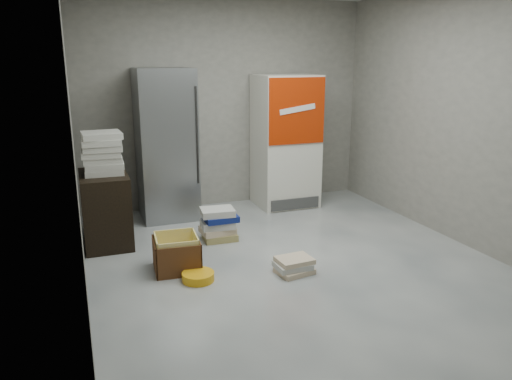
{
  "coord_description": "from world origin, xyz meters",
  "views": [
    {
      "loc": [
        -1.99,
        -4.13,
        2.03
      ],
      "look_at": [
        -0.21,
        0.7,
        0.65
      ],
      "focal_mm": 35.0,
      "sensor_mm": 36.0,
      "label": 1
    }
  ],
  "objects": [
    {
      "name": "supply_box_stack",
      "position": [
        -1.72,
        1.4,
        1.03
      ],
      "size": [
        0.44,
        0.44,
        0.45
      ],
      "color": "silver",
      "rests_on": "wood_shelf"
    },
    {
      "name": "phonebook_stack_main",
      "position": [
        -0.53,
        1.06,
        0.19
      ],
      "size": [
        0.42,
        0.33,
        0.37
      ],
      "rotation": [
        0.0,
        0.0,
        0.0
      ],
      "color": "#9E8F53",
      "rests_on": "ground"
    },
    {
      "name": "cardboard_box",
      "position": [
        -1.15,
        0.41,
        0.14
      ],
      "size": [
        0.47,
        0.47,
        0.35
      ],
      "rotation": [
        0.0,
        0.0,
        -0.08
      ],
      "color": "yellow",
      "rests_on": "ground"
    },
    {
      "name": "phonebook_stack_side",
      "position": [
        -0.1,
        -0.07,
        0.08
      ],
      "size": [
        0.38,
        0.32,
        0.15
      ],
      "rotation": [
        0.0,
        0.0,
        0.18
      ],
      "color": "beige",
      "rests_on": "ground"
    },
    {
      "name": "ground",
      "position": [
        0.0,
        0.0,
        0.0
      ],
      "size": [
        5.0,
        5.0,
        0.0
      ],
      "primitive_type": "plane",
      "color": "beige",
      "rests_on": "ground"
    },
    {
      "name": "bucket_lid",
      "position": [
        -1.02,
        0.08,
        0.04
      ],
      "size": [
        0.39,
        0.39,
        0.08
      ],
      "primitive_type": "cylinder",
      "rotation": [
        0.0,
        0.0,
        -0.36
      ],
      "color": "#F3AB12",
      "rests_on": "ground"
    },
    {
      "name": "steel_fridge",
      "position": [
        -0.9,
        2.13,
        0.95
      ],
      "size": [
        0.7,
        0.72,
        1.9
      ],
      "color": "gray",
      "rests_on": "ground"
    },
    {
      "name": "room_shell",
      "position": [
        0.0,
        0.0,
        1.8
      ],
      "size": [
        4.04,
        5.04,
        2.82
      ],
      "color": "gray",
      "rests_on": "ground"
    },
    {
      "name": "wood_shelf",
      "position": [
        -1.73,
        1.4,
        0.4
      ],
      "size": [
        0.5,
        0.8,
        0.8
      ],
      "primitive_type": "cube",
      "color": "black",
      "rests_on": "ground"
    },
    {
      "name": "coke_cooler",
      "position": [
        0.75,
        2.12,
        0.9
      ],
      "size": [
        0.8,
        0.73,
        1.8
      ],
      "color": "silver",
      "rests_on": "ground"
    }
  ]
}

